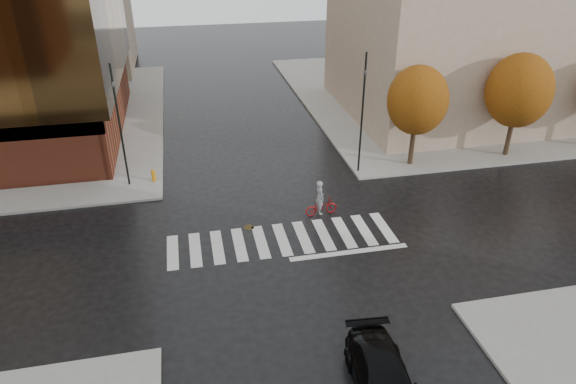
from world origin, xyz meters
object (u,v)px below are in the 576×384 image
sedan (383,381)px  traffic_light_ne (363,106)px  cyclist (321,203)px  traffic_light_nw (119,118)px  fire_hydrant (153,175)px

sedan → traffic_light_ne: 17.85m
cyclist → traffic_light_nw: (-10.53, 5.66, 3.67)m
traffic_light_nw → cyclist: bearing=60.0°
fire_hydrant → sedan: bearing=-66.1°
sedan → cyclist: 12.24m
fire_hydrant → cyclist: bearing=-32.6°
traffic_light_ne → fire_hydrant: size_ratio=9.90×
traffic_light_ne → fire_hydrant: (-12.80, 1.24, -3.91)m
traffic_light_nw → sedan: bearing=26.1°
traffic_light_nw → fire_hydrant: 4.09m
sedan → traffic_light_nw: 20.52m
traffic_light_nw → traffic_light_ne: 14.31m
traffic_light_ne → fire_hydrant: bearing=-16.5°
sedan → cyclist: cyclist is taller
sedan → fire_hydrant: 19.67m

